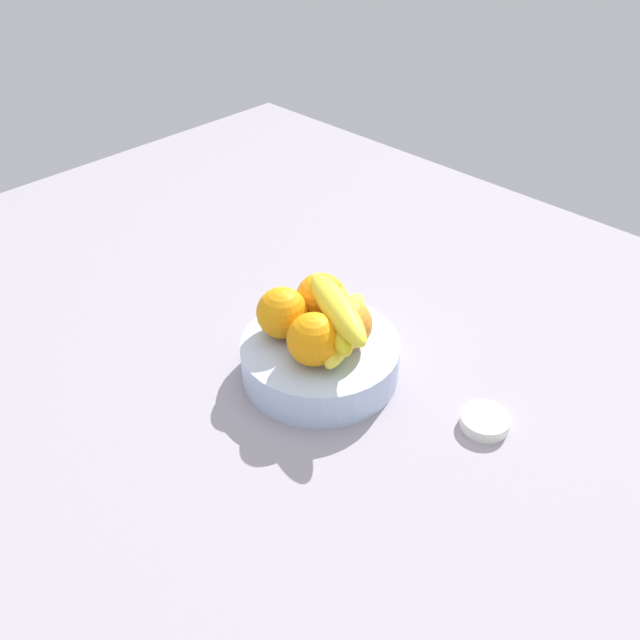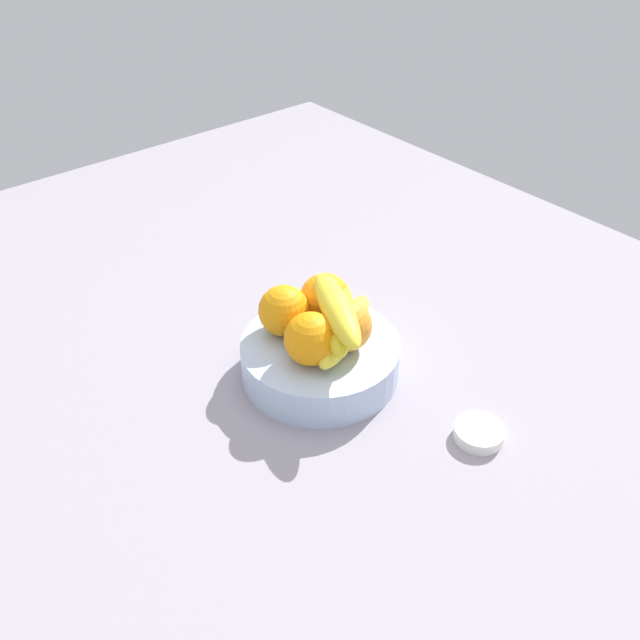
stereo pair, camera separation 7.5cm
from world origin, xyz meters
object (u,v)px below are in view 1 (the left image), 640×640
at_px(orange_center, 346,324).
at_px(orange_front_left, 282,313).
at_px(jar_lid, 485,421).
at_px(orange_back_left, 321,298).
at_px(fruit_bowl, 320,358).
at_px(orange_front_right, 315,340).
at_px(banana_bunch, 340,317).

bearing_deg(orange_center, orange_front_left, 28.17).
bearing_deg(jar_lid, orange_back_left, 7.43).
height_order(orange_center, jar_lid, orange_center).
bearing_deg(fruit_bowl, orange_front_right, 124.88).
distance_m(orange_front_right, banana_bunch, 0.05).
bearing_deg(orange_center, jar_lid, -164.71).
relative_size(orange_front_right, orange_center, 1.00).
xyz_separation_m(orange_back_left, banana_bunch, (-0.06, 0.02, 0.01)).
bearing_deg(jar_lid, orange_front_left, 19.21).
relative_size(orange_back_left, banana_bunch, 0.42).
relative_size(orange_center, banana_bunch, 0.42).
relative_size(fruit_bowl, orange_front_right, 3.08).
bearing_deg(orange_front_right, jar_lid, -152.05).
relative_size(orange_front_right, jar_lid, 1.12).
bearing_deg(orange_back_left, fruit_bowl, 132.95).
xyz_separation_m(fruit_bowl, orange_front_left, (0.05, 0.02, 0.06)).
xyz_separation_m(orange_front_left, orange_center, (-0.08, -0.04, 0.00)).
relative_size(orange_back_left, jar_lid, 1.12).
bearing_deg(orange_front_left, jar_lid, -160.79).
bearing_deg(jar_lid, fruit_bowl, 18.59).
relative_size(banana_bunch, jar_lid, 2.66).
bearing_deg(orange_center, fruit_bowl, 38.32).
bearing_deg(banana_bunch, orange_front_left, 31.19).
distance_m(orange_back_left, banana_bunch, 0.06).
xyz_separation_m(fruit_bowl, banana_bunch, (-0.02, -0.02, 0.07)).
bearing_deg(banana_bunch, orange_back_left, -19.91).
height_order(orange_front_left, banana_bunch, banana_bunch).
bearing_deg(orange_front_left, banana_bunch, -148.81).
height_order(orange_back_left, banana_bunch, banana_bunch).
xyz_separation_m(orange_center, jar_lid, (-0.20, -0.05, -0.08)).
bearing_deg(orange_back_left, orange_front_right, 129.66).
distance_m(orange_center, jar_lid, 0.22).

